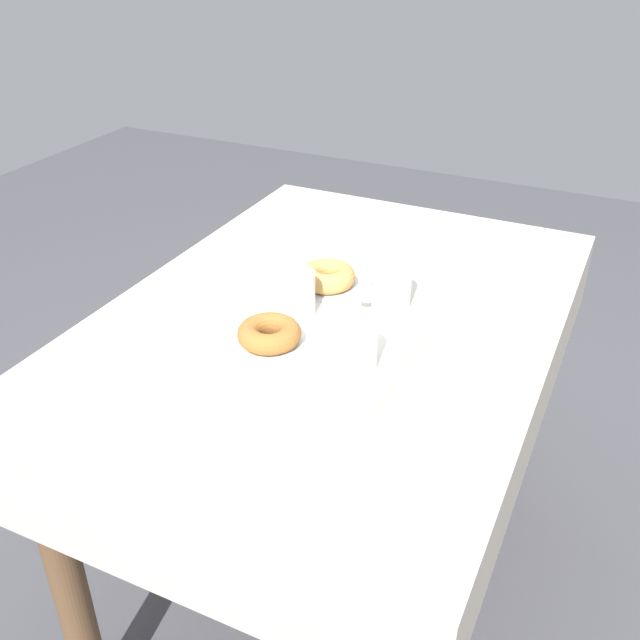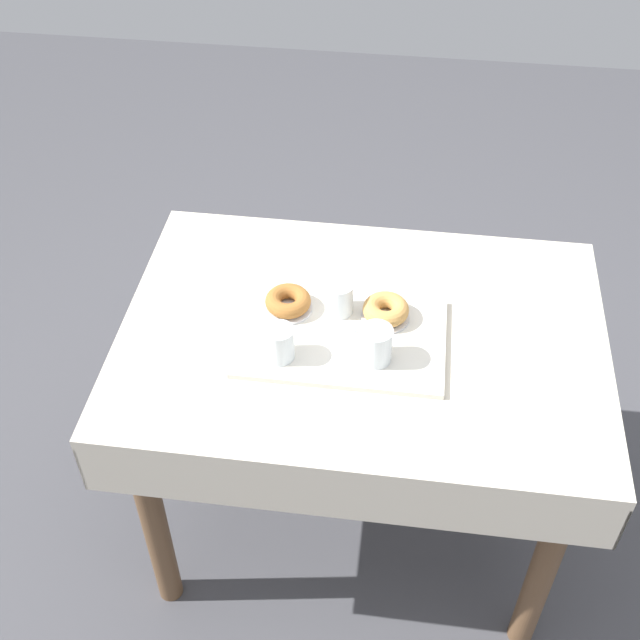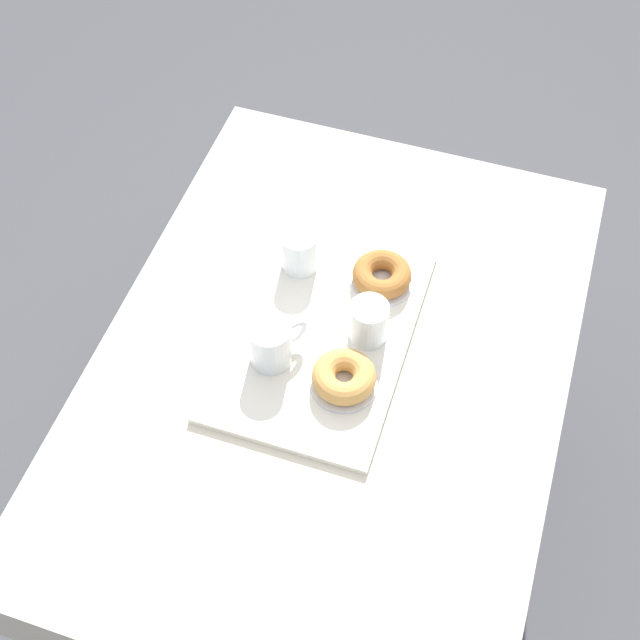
{
  "view_description": "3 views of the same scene",
  "coord_description": "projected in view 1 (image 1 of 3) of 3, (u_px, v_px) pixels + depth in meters",
  "views": [
    {
      "loc": [
        1.07,
        0.48,
        1.44
      ],
      "look_at": [
        0.09,
        0.02,
        0.8
      ],
      "focal_mm": 40.44,
      "sensor_mm": 36.0,
      "label": 1
    },
    {
      "loc": [
        -0.08,
        1.37,
        2.1
      ],
      "look_at": [
        0.1,
        0.01,
        0.79
      ],
      "focal_mm": 46.16,
      "sensor_mm": 36.0,
      "label": 2
    },
    {
      "loc": [
        -0.8,
        -0.24,
        2.05
      ],
      "look_at": [
        0.06,
        0.04,
        0.79
      ],
      "focal_mm": 49.46,
      "sensor_mm": 36.0,
      "label": 3
    }
  ],
  "objects": [
    {
      "name": "serving_tray",
      "position": [
        341.0,
        322.0,
        1.3
      ],
      "size": [
        0.47,
        0.31,
        0.01
      ],
      "primitive_type": "cube",
      "color": "silver",
      "rests_on": "dining_table"
    },
    {
      "name": "water_glass_far",
      "position": [
        297.0,
        296.0,
        1.3
      ],
      "size": [
        0.07,
        0.07,
        0.08
      ],
      "color": "white",
      "rests_on": "serving_tray"
    },
    {
      "name": "dining_table",
      "position": [
        333.0,
        368.0,
        1.42
      ],
      "size": [
        1.13,
        0.8,
        0.76
      ],
      "color": "beige",
      "rests_on": "ground"
    },
    {
      "name": "ground_plane",
      "position": [
        331.0,
        584.0,
        1.74
      ],
      "size": [
        6.0,
        6.0,
        0.0
      ],
      "primitive_type": "plane",
      "color": "#47474C"
    },
    {
      "name": "sugar_donut_right",
      "position": [
        269.0,
        333.0,
        1.2
      ],
      "size": [
        0.11,
        0.11,
        0.04
      ],
      "primitive_type": "torus",
      "color": "#A3662D",
      "rests_on": "donut_plate_right"
    },
    {
      "name": "donut_plate_left",
      "position": [
        327.0,
        287.0,
        1.39
      ],
      "size": [
        0.11,
        0.11,
        0.01
      ],
      "primitive_type": "cylinder",
      "color": "silver",
      "rests_on": "serving_tray"
    },
    {
      "name": "tea_mug_left",
      "position": [
        390.0,
        287.0,
        1.32
      ],
      "size": [
        0.1,
        0.09,
        0.09
      ],
      "color": "white",
      "rests_on": "serving_tray"
    },
    {
      "name": "sugar_donut_left",
      "position": [
        327.0,
        276.0,
        1.38
      ],
      "size": [
        0.11,
        0.11,
        0.04
      ],
      "primitive_type": "torus",
      "color": "tan",
      "rests_on": "donut_plate_left"
    },
    {
      "name": "donut_plate_right",
      "position": [
        270.0,
        344.0,
        1.22
      ],
      "size": [
        0.11,
        0.11,
        0.01
      ],
      "primitive_type": "cylinder",
      "color": "silver",
      "rests_on": "serving_tray"
    },
    {
      "name": "water_glass_near",
      "position": [
        356.0,
        347.0,
        1.15
      ],
      "size": [
        0.07,
        0.07,
        0.08
      ],
      "color": "white",
      "rests_on": "serving_tray"
    }
  ]
}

